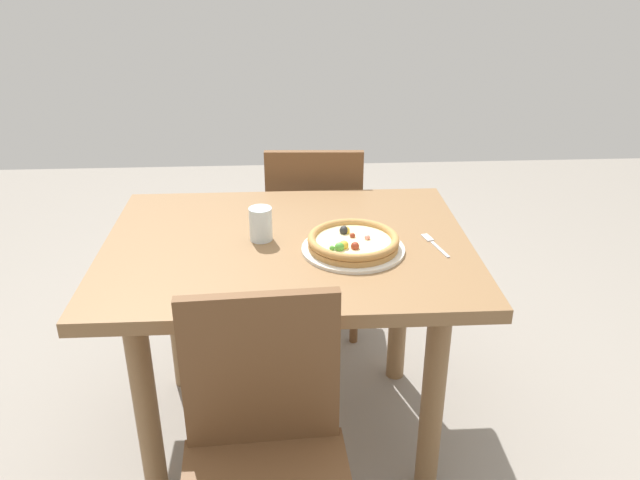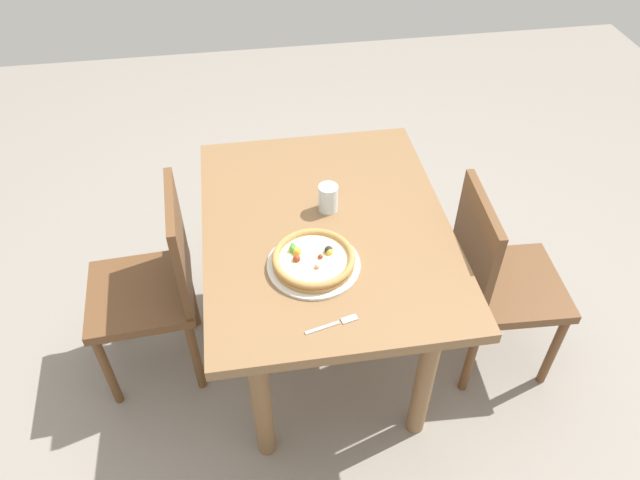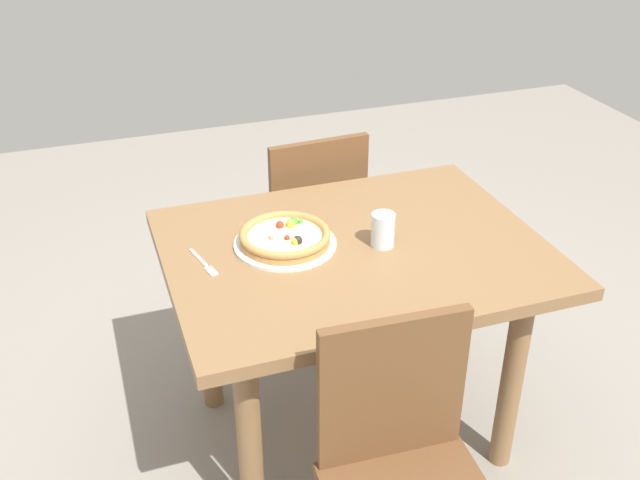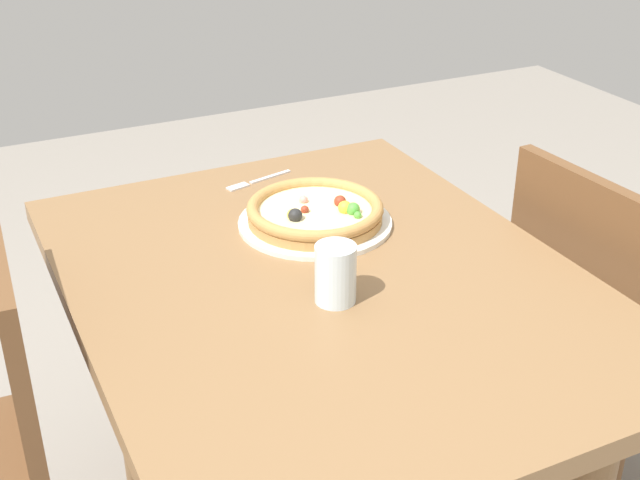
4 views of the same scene
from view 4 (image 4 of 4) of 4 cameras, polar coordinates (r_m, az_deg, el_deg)
dining_table at (r=1.60m, az=0.36°, el=-6.07°), size 1.14×0.88×0.75m
chair_near at (r=1.97m, az=18.58°, el=-5.83°), size 0.42×0.42×0.87m
plate at (r=1.72m, az=-0.33°, el=1.17°), size 0.31×0.31×0.01m
pizza at (r=1.71m, az=-0.31°, el=1.93°), size 0.28×0.28×0.05m
fork at (r=1.92m, az=-4.37°, el=3.93°), size 0.05×0.16×0.00m
drinking_glass at (r=1.44m, az=1.05°, el=-2.28°), size 0.07×0.07×0.11m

